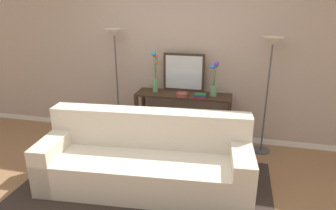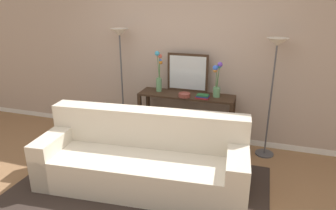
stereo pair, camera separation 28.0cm
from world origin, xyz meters
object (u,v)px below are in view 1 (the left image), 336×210
(fruit_bowl, at_px, (182,95))
(book_stack, at_px, (200,96))
(floor_lamp_left, at_px, (115,54))
(vase_tall_flowers, at_px, (155,75))
(book_row_under_console, at_px, (161,138))
(vase_short_flowers, at_px, (214,80))
(couch, at_px, (146,161))
(wall_mirror, at_px, (184,72))
(floor_lamp_right, at_px, (270,64))
(console_table, at_px, (183,110))

(fruit_bowl, bearing_deg, book_stack, 3.21)
(floor_lamp_left, relative_size, fruit_bowl, 10.08)
(vase_tall_flowers, bearing_deg, book_row_under_console, -18.30)
(vase_short_flowers, height_order, book_row_under_console, vase_short_flowers)
(couch, distance_m, wall_mirror, 1.57)
(book_stack, bearing_deg, fruit_bowl, -176.79)
(vase_short_flowers, distance_m, book_row_under_console, 1.27)
(wall_mirror, bearing_deg, couch, -98.10)
(wall_mirror, distance_m, book_stack, 0.48)
(floor_lamp_left, bearing_deg, vase_tall_flowers, -1.22)
(floor_lamp_left, relative_size, vase_short_flowers, 3.45)
(couch, distance_m, fruit_bowl, 1.20)
(couch, bearing_deg, fruit_bowl, 77.84)
(wall_mirror, bearing_deg, fruit_bowl, -83.21)
(fruit_bowl, relative_size, book_stack, 0.87)
(book_row_under_console, bearing_deg, wall_mirror, 27.29)
(floor_lamp_right, relative_size, book_stack, 8.50)
(floor_lamp_left, height_order, book_stack, floor_lamp_left)
(fruit_bowl, xyz_separation_m, book_stack, (0.26, 0.01, -0.00))
(vase_short_flowers, bearing_deg, fruit_bowl, -160.96)
(wall_mirror, bearing_deg, book_stack, -43.09)
(book_row_under_console, bearing_deg, console_table, -0.00)
(floor_lamp_left, bearing_deg, book_row_under_console, -3.34)
(wall_mirror, bearing_deg, vase_tall_flowers, -161.33)
(book_stack, bearing_deg, floor_lamp_right, 9.57)
(wall_mirror, height_order, book_row_under_console, wall_mirror)
(floor_lamp_right, xyz_separation_m, wall_mirror, (-1.22, 0.12, -0.22))
(vase_short_flowers, bearing_deg, floor_lamp_left, 179.23)
(couch, distance_m, floor_lamp_left, 1.82)
(couch, distance_m, book_stack, 1.29)
(book_row_under_console, bearing_deg, floor_lamp_right, 1.55)
(console_table, distance_m, vase_tall_flowers, 0.67)
(console_table, bearing_deg, floor_lamp_right, 2.02)
(floor_lamp_left, xyz_separation_m, book_stack, (1.34, -0.15, -0.52))
(vase_tall_flowers, height_order, book_stack, vase_tall_flowers)
(fruit_bowl, distance_m, book_row_under_console, 0.88)
(couch, bearing_deg, book_stack, 65.31)
(floor_lamp_left, bearing_deg, couch, -55.28)
(vase_tall_flowers, xyz_separation_m, vase_short_flowers, (0.88, -0.01, -0.03))
(floor_lamp_right, bearing_deg, vase_tall_flowers, -179.53)
(wall_mirror, relative_size, fruit_bowl, 3.63)
(floor_lamp_left, height_order, vase_short_flowers, floor_lamp_left)
(vase_tall_flowers, xyz_separation_m, book_stack, (0.71, -0.14, -0.24))
(couch, relative_size, floor_lamp_right, 1.50)
(vase_tall_flowers, xyz_separation_m, book_row_under_console, (0.09, -0.03, -1.03))
(floor_lamp_left, bearing_deg, console_table, -2.24)
(wall_mirror, xyz_separation_m, vase_tall_flowers, (-0.41, -0.14, -0.02))
(floor_lamp_left, xyz_separation_m, vase_short_flowers, (1.50, -0.02, -0.31))
(floor_lamp_left, distance_m, vase_short_flowers, 1.54)
(floor_lamp_right, distance_m, vase_short_flowers, 0.80)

